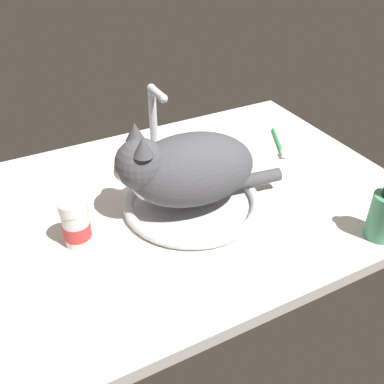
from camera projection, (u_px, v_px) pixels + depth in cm
name	position (u px, v px, depth cm)	size (l,w,h in cm)	color
countertop	(175.00, 205.00, 106.55)	(110.21, 75.19, 3.00)	silver
sink_basin	(192.00, 202.00, 103.26)	(32.08, 32.08, 2.38)	white
faucet	(155.00, 137.00, 113.80)	(20.20, 10.05, 22.54)	silver
cat	(183.00, 169.00, 97.12)	(39.84, 22.13, 19.46)	#4C4C51
pill_bottle	(76.00, 224.00, 90.56)	(5.85, 5.85, 10.68)	white
toothbrush	(279.00, 143.00, 127.35)	(8.53, 15.75, 1.70)	#3FB266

